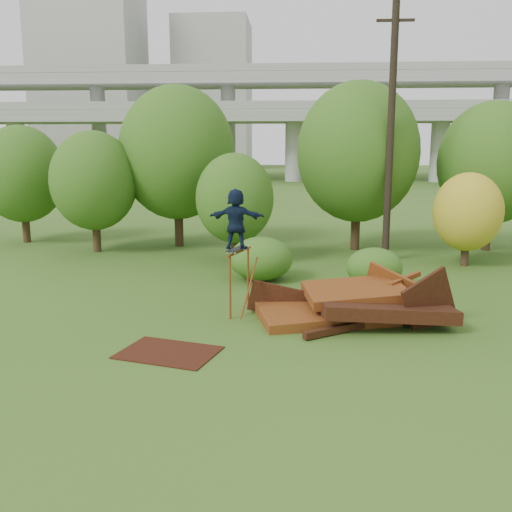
# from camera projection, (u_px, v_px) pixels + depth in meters

# --- Properties ---
(ground) EXTENTS (240.00, 240.00, 0.00)m
(ground) POSITION_uv_depth(u_px,v_px,m) (283.00, 337.00, 13.76)
(ground) COLOR #2D5116
(ground) RESTS_ON ground
(scrap_pile) EXTENTS (5.53, 3.50, 1.80)m
(scrap_pile) POSITION_uv_depth(u_px,v_px,m) (354.00, 306.00, 15.05)
(scrap_pile) COLOR #4E250D
(scrap_pile) RESTS_ON ground
(grind_rail) EXTENTS (0.54, 1.44, 1.75)m
(grind_rail) POSITION_uv_depth(u_px,v_px,m) (239.00, 272.00, 15.53)
(grind_rail) COLOR brown
(grind_rail) RESTS_ON ground
(skateboard) EXTENTS (0.50, 0.91, 0.09)m
(skateboard) POSITION_uv_depth(u_px,v_px,m) (236.00, 249.00, 15.23)
(skateboard) COLOR black
(skateboard) RESTS_ON grind_rail
(skater) EXTENTS (1.52, 0.58, 1.60)m
(skater) POSITION_uv_depth(u_px,v_px,m) (236.00, 219.00, 15.07)
(skater) COLOR #101C36
(skater) RESTS_ON skateboard
(flat_plate) EXTENTS (2.43, 2.02, 0.03)m
(flat_plate) POSITION_uv_depth(u_px,v_px,m) (168.00, 352.00, 12.71)
(flat_plate) COLOR #36150B
(flat_plate) RESTS_ON ground
(tree_0) EXTENTS (3.67, 3.67, 5.18)m
(tree_0) POSITION_uv_depth(u_px,v_px,m) (94.00, 181.00, 24.21)
(tree_0) COLOR black
(tree_0) RESTS_ON ground
(tree_1) EXTENTS (5.16, 5.16, 7.18)m
(tree_1) POSITION_uv_depth(u_px,v_px,m) (177.00, 153.00, 25.38)
(tree_1) COLOR black
(tree_1) RESTS_ON ground
(tree_2) EXTENTS (3.04, 3.04, 4.28)m
(tree_2) POSITION_uv_depth(u_px,v_px,m) (235.00, 198.00, 22.06)
(tree_2) COLOR black
(tree_2) RESTS_ON ground
(tree_3) EXTENTS (5.23, 5.23, 7.26)m
(tree_3) POSITION_uv_depth(u_px,v_px,m) (358.00, 152.00, 24.50)
(tree_3) COLOR black
(tree_3) RESTS_ON ground
(tree_4) EXTENTS (2.58, 2.58, 3.57)m
(tree_4) POSITION_uv_depth(u_px,v_px,m) (468.00, 212.00, 21.50)
(tree_4) COLOR black
(tree_4) RESTS_ON ground
(tree_5) EXTENTS (4.57, 4.57, 6.42)m
(tree_5) POSITION_uv_depth(u_px,v_px,m) (492.00, 163.00, 24.44)
(tree_5) COLOR black
(tree_5) RESTS_ON ground
(tree_6) EXTENTS (3.92, 3.92, 5.48)m
(tree_6) POSITION_uv_depth(u_px,v_px,m) (22.00, 174.00, 26.56)
(tree_6) COLOR black
(tree_6) RESTS_ON ground
(shrub_left) EXTENTS (2.16, 2.00, 1.50)m
(shrub_left) POSITION_uv_depth(u_px,v_px,m) (261.00, 259.00, 19.43)
(shrub_left) COLOR #255015
(shrub_left) RESTS_ON ground
(shrub_right) EXTENTS (1.82, 1.67, 1.29)m
(shrub_right) POSITION_uv_depth(u_px,v_px,m) (374.00, 267.00, 18.54)
(shrub_right) COLOR #255015
(shrub_right) RESTS_ON ground
(utility_pole) EXTENTS (1.40, 0.28, 9.88)m
(utility_pole) POSITION_uv_depth(u_px,v_px,m) (391.00, 133.00, 21.85)
(utility_pole) COLOR black
(utility_pole) RESTS_ON ground
(freeway_overpass) EXTENTS (160.00, 15.00, 13.70)m
(freeway_overpass) POSITION_uv_depth(u_px,v_px,m) (295.00, 99.00, 73.38)
(freeway_overpass) COLOR gray
(freeway_overpass) RESTS_ON ground
(building_left) EXTENTS (18.00, 16.00, 35.00)m
(building_left) POSITION_uv_depth(u_px,v_px,m) (91.00, 74.00, 105.97)
(building_left) COLOR #9E9E99
(building_left) RESTS_ON ground
(building_right) EXTENTS (14.00, 14.00, 28.00)m
(building_right) POSITION_uv_depth(u_px,v_px,m) (214.00, 96.00, 112.02)
(building_right) COLOR #9E9E99
(building_right) RESTS_ON ground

